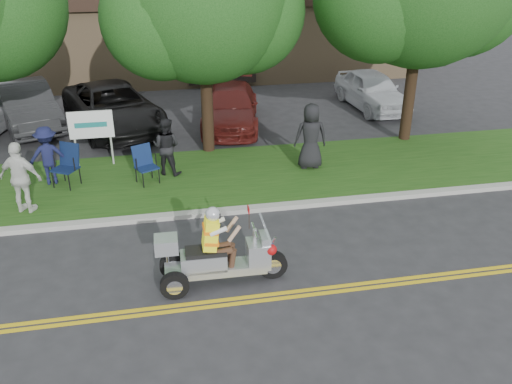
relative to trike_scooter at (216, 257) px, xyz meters
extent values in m
plane|color=#28282B|center=(0.14, -0.17, -0.59)|extent=(120.00, 120.00, 0.00)
cube|color=gold|center=(0.14, -0.75, -0.59)|extent=(60.00, 0.10, 0.01)
cube|color=gold|center=(0.14, -0.59, -0.59)|extent=(60.00, 0.10, 0.01)
cube|color=#A8A89E|center=(0.14, 2.88, -0.53)|extent=(60.00, 0.25, 0.12)
cube|color=#1B4712|center=(0.14, 5.03, -0.54)|extent=(60.00, 4.00, 0.10)
cube|color=#9E7F5B|center=(2.14, 18.83, 1.41)|extent=(18.00, 8.00, 4.00)
cube|color=black|center=(2.14, 14.78, 3.11)|extent=(18.00, 0.30, 0.60)
cylinder|color=#332114|center=(0.64, 7.03, 1.51)|extent=(0.36, 0.36, 4.20)
sphere|color=#174313|center=(1.84, 7.33, 3.61)|extent=(3.60, 3.60, 3.60)
sphere|color=#174313|center=(-0.56, 6.83, 3.53)|extent=(3.36, 3.36, 3.36)
cylinder|color=#332114|center=(7.14, 6.83, 1.79)|extent=(0.36, 0.36, 4.76)
cylinder|color=silver|center=(-3.26, 6.43, -0.04)|extent=(0.06, 0.06, 1.10)
cylinder|color=silver|center=(-2.26, 6.43, -0.04)|extent=(0.06, 0.06, 1.10)
cube|color=white|center=(-2.76, 6.43, 0.76)|extent=(1.25, 0.06, 0.80)
cylinder|color=black|center=(1.12, -0.02, -0.30)|extent=(0.59, 0.15, 0.59)
cylinder|color=black|center=(-0.85, -0.33, -0.32)|extent=(0.55, 0.16, 0.55)
cylinder|color=black|center=(-0.83, 0.38, -0.32)|extent=(0.55, 0.16, 0.55)
cube|color=#B0B4BA|center=(0.04, 0.00, -0.26)|extent=(1.88, 0.50, 0.18)
cube|color=#B0B4BA|center=(-0.25, 0.01, -0.05)|extent=(0.89, 0.47, 0.34)
cube|color=black|center=(-0.20, 0.01, 0.15)|extent=(0.80, 0.43, 0.10)
cube|color=#B0B4BA|center=(0.83, -0.02, 0.00)|extent=(0.45, 0.48, 0.54)
cube|color=silver|center=(0.97, -0.02, 0.57)|extent=(0.20, 0.46, 0.48)
cube|color=#B0B4BA|center=(-0.94, 0.02, 0.39)|extent=(0.45, 0.42, 0.29)
sphere|color=#B20C0F|center=(1.05, -0.16, 0.17)|extent=(0.22, 0.22, 0.22)
cube|color=yellow|center=(-0.09, 0.00, 0.55)|extent=(0.35, 0.40, 0.64)
sphere|color=silver|center=(-0.03, 0.00, 0.96)|extent=(0.28, 0.28, 0.28)
cylinder|color=black|center=(-3.76, 5.01, -0.25)|extent=(0.03, 0.03, 0.48)
cylinder|color=black|center=(-3.31, 4.75, -0.25)|extent=(0.03, 0.03, 0.48)
cylinder|color=black|center=(-3.52, 5.42, -0.25)|extent=(0.03, 0.03, 0.48)
cylinder|color=black|center=(-3.07, 5.16, -0.25)|extent=(0.03, 0.03, 0.48)
cube|color=#0D1C40|center=(-3.42, 5.09, 0.00)|extent=(0.79, 0.77, 0.04)
cube|color=#0D1C40|center=(-3.29, 5.31, 0.33)|extent=(0.61, 0.45, 0.65)
cylinder|color=black|center=(-1.39, 4.56, -0.27)|extent=(0.03, 0.03, 0.43)
cylinder|color=black|center=(-0.97, 4.77, -0.27)|extent=(0.03, 0.03, 0.43)
cylinder|color=black|center=(-1.58, 4.96, -0.27)|extent=(0.03, 0.03, 0.43)
cylinder|color=black|center=(-1.16, 5.16, -0.27)|extent=(0.03, 0.03, 0.43)
cube|color=#10214D|center=(-1.27, 4.86, -0.04)|extent=(0.70, 0.68, 0.04)
cube|color=#10214D|center=(-1.38, 5.08, 0.25)|extent=(0.56, 0.38, 0.59)
imported|color=black|center=(-0.70, 5.41, 0.33)|extent=(0.98, 0.89, 1.63)
imported|color=silver|center=(-4.22, 3.74, 0.41)|extent=(1.14, 0.78, 1.79)
imported|color=#16193F|center=(-3.85, 5.37, 0.32)|extent=(1.12, 0.75, 1.61)
imported|color=black|center=(3.37, 5.09, 0.46)|extent=(0.98, 0.69, 1.89)
imported|color=#28292B|center=(-5.36, 10.79, 0.19)|extent=(3.17, 5.03, 1.56)
imported|color=black|center=(-2.36, 10.03, 0.18)|extent=(4.17, 6.05, 1.54)
imported|color=#541713|center=(1.72, 9.58, 0.10)|extent=(2.72, 5.02, 1.38)
imported|color=silver|center=(7.48, 10.62, 0.13)|extent=(1.98, 4.35, 1.45)
camera|label=1|loc=(-0.95, -8.91, 5.73)|focal=38.00mm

